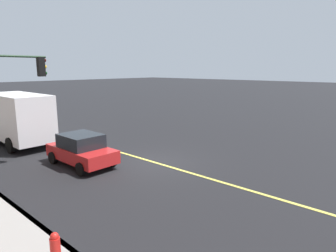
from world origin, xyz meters
TOP-DOWN VIEW (x-y plane):
  - ground at (0.00, 0.00)m, footprint 200.00×200.00m
  - curb_edge at (0.00, 6.77)m, footprint 80.00×0.16m
  - lane_stripe_center at (0.00, 0.00)m, footprint 80.00×0.16m
  - car_red at (2.31, 2.66)m, footprint 3.83×1.92m
  - truck_white at (9.21, 3.12)m, footprint 7.47×2.42m
  - fire_hydrant at (-4.01, 7.29)m, footprint 0.24×0.24m

SIDE VIEW (x-z plane):
  - ground at x=0.00m, z-range 0.00..0.00m
  - lane_stripe_center at x=0.00m, z-range 0.00..0.01m
  - curb_edge at x=0.00m, z-range 0.00..0.15m
  - fire_hydrant at x=-4.01m, z-range 0.00..0.94m
  - car_red at x=2.31m, z-range 0.01..1.56m
  - truck_white at x=9.21m, z-range 0.09..3.25m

